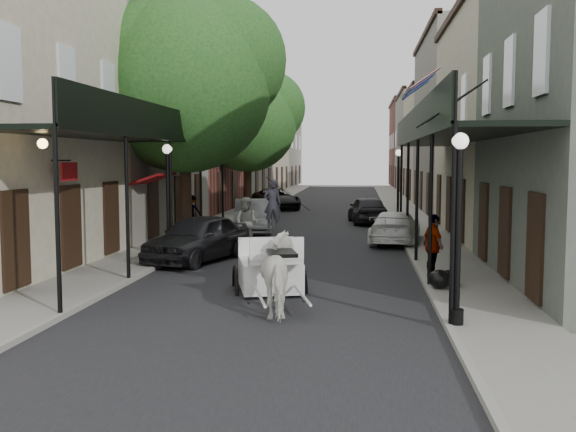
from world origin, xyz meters
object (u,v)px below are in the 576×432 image
(lamppost_right_near, at_px, (458,226))
(horse, at_px, (282,274))
(car_left_mid, at_px, (253,216))
(car_left_near, at_px, (198,238))
(car_left_far, at_px, (276,199))
(tree_far, at_px, (254,118))
(pedestrian_sidewalk_left, at_px, (191,211))
(pedestrian_sidewalk_right, at_px, (433,246))
(car_right_far, at_px, (368,210))
(pedestrian_walking, at_px, (247,223))
(lamppost_right_far, at_px, (398,185))
(carriage, at_px, (268,246))
(tree_near, at_px, (196,78))
(car_right_near, at_px, (395,227))
(lamppost_left, at_px, (168,198))

(lamppost_right_near, height_order, horse, lamppost_right_near)
(lamppost_right_near, bearing_deg, car_left_mid, 112.72)
(car_left_near, xyz_separation_m, car_left_far, (-0.39, 22.45, -0.07))
(tree_far, xyz_separation_m, pedestrian_sidewalk_left, (-1.55, -8.98, -4.95))
(pedestrian_sidewalk_right, bearing_deg, car_right_far, -15.11)
(car_left_far, bearing_deg, tree_far, -125.81)
(tree_far, distance_m, pedestrian_walking, 16.09)
(horse, xyz_separation_m, car_left_far, (-4.00, 29.19, -0.16))
(pedestrian_sidewalk_right, bearing_deg, pedestrian_sidewalk_left, 18.55)
(lamppost_right_far, height_order, carriage, lamppost_right_far)
(tree_near, height_order, carriage, tree_near)
(car_right_near, height_order, car_right_far, car_right_far)
(lamppost_right_near, xyz_separation_m, pedestrian_walking, (-6.10, 11.01, -1.09))
(lamppost_right_far, height_order, pedestrian_sidewalk_left, lamppost_right_far)
(tree_near, relative_size, pedestrian_walking, 4.99)
(carriage, relative_size, pedestrian_sidewalk_left, 1.88)
(car_left_near, bearing_deg, carriage, -36.87)
(lamppost_right_near, relative_size, car_left_mid, 0.80)
(tree_far, xyz_separation_m, car_left_far, (0.81, 4.01, -5.14))
(lamppost_right_far, relative_size, car_right_far, 0.87)
(lamppost_right_far, relative_size, horse, 1.82)
(car_left_near, bearing_deg, car_right_far, 85.02)
(lamppost_left, bearing_deg, lamppost_right_near, -44.29)
(lamppost_right_near, distance_m, pedestrian_sidewalk_right, 5.13)
(lamppost_right_far, distance_m, carriage, 16.97)
(horse, bearing_deg, carriage, -90.00)
(tree_near, relative_size, lamppost_left, 2.60)
(car_right_far, bearing_deg, carriage, 73.77)
(tree_near, bearing_deg, tree_far, 90.19)
(lamppost_right_far, bearing_deg, pedestrian_sidewalk_left, -164.19)
(lamppost_right_far, distance_m, car_left_mid, 7.91)
(car_left_near, xyz_separation_m, car_right_near, (6.64, 5.27, -0.13))
(car_right_near, xyz_separation_m, car_right_far, (-1.00, 7.98, 0.09))
(tree_near, distance_m, car_left_far, 18.94)
(pedestrian_sidewalk_right, height_order, car_left_mid, pedestrian_sidewalk_right)
(tree_far, distance_m, pedestrian_sidewalk_left, 10.37)
(carriage, bearing_deg, car_right_far, 66.21)
(car_left_far, bearing_deg, car_left_near, -113.41)
(car_left_near, distance_m, car_right_near, 8.48)
(car_left_near, relative_size, car_left_far, 0.90)
(horse, relative_size, car_left_far, 0.40)
(lamppost_left, height_order, lamppost_right_far, same)
(car_left_far, distance_m, car_right_far, 11.00)
(car_left_near, bearing_deg, horse, -43.79)
(lamppost_left, xyz_separation_m, pedestrian_walking, (2.10, 3.01, -1.09))
(tree_near, bearing_deg, pedestrian_sidewalk_right, -40.47)
(car_left_mid, xyz_separation_m, car_right_far, (5.20, 5.00, -0.03))
(lamppost_right_far, xyz_separation_m, horse, (-3.54, -19.00, -1.19))
(pedestrian_sidewalk_right, bearing_deg, tree_far, 0.93)
(tree_far, height_order, car_left_near, tree_far)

